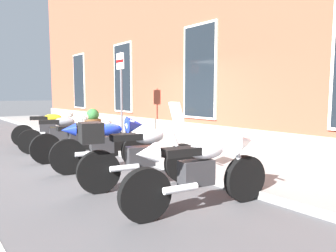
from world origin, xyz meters
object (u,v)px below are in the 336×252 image
Objects in this scene: motorcycle_grey_naked at (62,133)px; motorcycle_white_sport at (205,167)px; motorcycle_silver_touring at (137,153)px; barrel_planter at (93,124)px; motorcycle_black_naked at (82,139)px; parking_sign at (121,85)px; motorcycle_blue_sport at (108,142)px; motorcycle_yellow_naked at (50,129)px.

motorcycle_grey_naked is 0.94× the size of motorcycle_white_sport.
barrel_planter is (-5.13, 1.66, -0.04)m from motorcycle_silver_touring.
motorcycle_white_sport is at bearing -0.03° from motorcycle_grey_naked.
parking_sign is at bearing 120.53° from motorcycle_black_naked.
motorcycle_grey_naked is at bearing -179.72° from motorcycle_black_naked.
motorcycle_white_sport reaches higher than motorcycle_black_naked.
motorcycle_blue_sport reaches higher than motorcycle_grey_naked.
motorcycle_blue_sport is (2.54, -0.00, 0.09)m from motorcycle_grey_naked.
motorcycle_yellow_naked is 0.93× the size of motorcycle_white_sport.
barrel_planter is (-3.81, 1.47, -0.04)m from motorcycle_blue_sport.
barrel_planter is (-6.46, 1.48, -0.03)m from motorcycle_white_sport.
motorcycle_blue_sport is 2.18× the size of barrel_planter.
motorcycle_grey_naked is at bearing -5.32° from motorcycle_yellow_naked.
parking_sign is (-3.53, 1.79, 1.19)m from motorcycle_silver_touring.
motorcycle_blue_sport is 2.66m from motorcycle_white_sport.
motorcycle_silver_touring is at bearing -2.77° from motorcycle_grey_naked.
parking_sign is (0.33, 1.60, 1.28)m from motorcycle_grey_naked.
barrel_planter is at bearing 150.00° from motorcycle_black_naked.
parking_sign is at bearing 78.30° from motorcycle_grey_naked.
motorcycle_blue_sport is at bearing -35.91° from parking_sign.
motorcycle_yellow_naked is 1.35m from barrel_planter.
motorcycle_yellow_naked is at bearing 177.47° from motorcycle_black_naked.
motorcycle_blue_sport reaches higher than barrel_planter.
motorcycle_black_naked is (2.55, -0.11, -0.01)m from motorcycle_yellow_naked.
motorcycle_black_naked is at bearing 0.28° from motorcycle_grey_naked.
motorcycle_black_naked is 1.09× the size of motorcycle_blue_sport.
motorcycle_grey_naked is 2.07m from parking_sign.
motorcycle_yellow_naked is at bearing 178.21° from motorcycle_blue_sport.
motorcycle_grey_naked is at bearing 177.23° from motorcycle_silver_touring.
motorcycle_grey_naked is at bearing 179.99° from motorcycle_blue_sport.
motorcycle_blue_sport is at bearing -0.01° from motorcycle_grey_naked.
motorcycle_white_sport is 5.26m from parking_sign.
parking_sign reaches higher than motorcycle_yellow_naked.
motorcycle_white_sport is at bearing 7.86° from motorcycle_silver_touring.
motorcycle_yellow_naked is at bearing 174.68° from motorcycle_grey_naked.
barrel_planter is (-1.27, 1.47, 0.05)m from motorcycle_grey_naked.
motorcycle_silver_touring reaches higher than motorcycle_white_sport.
motorcycle_silver_touring reaches higher than motorcycle_yellow_naked.
barrel_planter reaches higher than motorcycle_black_naked.
barrel_planter is (-1.60, -0.13, -1.23)m from parking_sign.
motorcycle_silver_touring is (1.32, -0.19, -0.00)m from motorcycle_blue_sport.
parking_sign reaches higher than motorcycle_white_sport.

